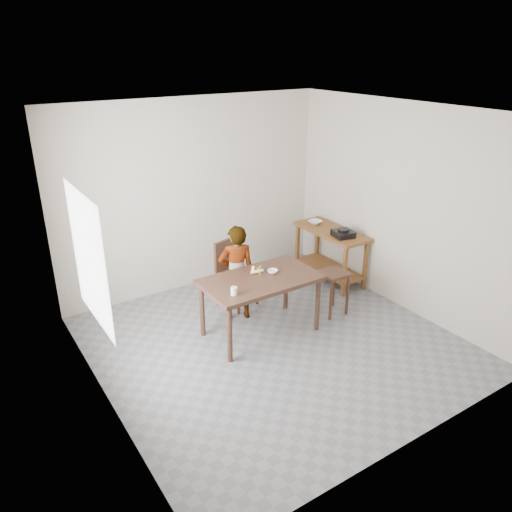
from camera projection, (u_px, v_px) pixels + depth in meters
floor at (274, 344)px, 6.02m from camera, size 4.00×4.00×0.04m
ceiling at (278, 110)px, 4.94m from camera, size 4.00×4.00×0.04m
wall_back at (193, 195)px, 7.03m from camera, size 4.00×0.04×2.70m
wall_front at (424, 317)px, 3.92m from camera, size 4.00×0.04×2.70m
wall_left at (92, 283)px, 4.46m from camera, size 0.04×4.00×2.70m
wall_right at (402, 208)px, 6.49m from camera, size 0.04×4.00×2.70m
window_pane at (89, 259)px, 4.58m from camera, size 0.02×1.10×1.30m
dining_table at (260, 306)px, 6.09m from camera, size 1.40×0.80×0.75m
prep_counter at (330, 255)px, 7.49m from camera, size 0.50×1.20×0.80m
child at (236, 273)px, 6.33m from camera, size 0.54×0.43×1.28m
dining_chair at (238, 274)px, 6.72m from camera, size 0.54×0.54×0.91m
stool at (333, 292)px, 6.59m from camera, size 0.35×0.35×0.59m
glass_tumbler at (234, 291)px, 5.53m from camera, size 0.09×0.09×0.09m
small_bowl at (273, 271)px, 6.07m from camera, size 0.13×0.13×0.04m
banana at (257, 271)px, 6.05m from camera, size 0.21×0.17×0.06m
serving_bowl at (315, 222)px, 7.57m from camera, size 0.24×0.24×0.05m
gas_burner at (343, 234)px, 7.06m from camera, size 0.32×0.32×0.09m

